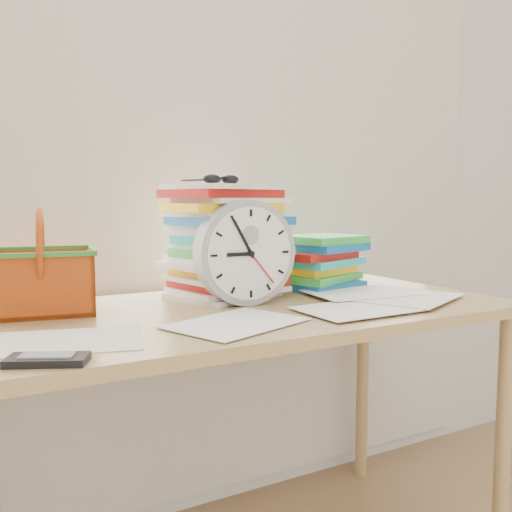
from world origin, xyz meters
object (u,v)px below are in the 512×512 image
book_stack (319,262)px  calculator (47,360)px  clock (245,253)px  desk (247,335)px  paper_stack (227,241)px  basket (41,262)px

book_stack → calculator: 1.00m
clock → book_stack: size_ratio=1.00×
clock → desk: bearing=-112.2°
paper_stack → clock: 0.14m
desk → paper_stack: size_ratio=4.34×
desk → clock: bearing=67.8°
desk → book_stack: bearing=25.3°
clock → basket: 0.51m
book_stack → calculator: book_stack is taller
clock → calculator: (-0.55, -0.32, -0.13)m
calculator → desk: bearing=53.9°
clock → calculator: 0.65m
desk → basket: size_ratio=5.55×
desk → clock: (0.01, 0.03, 0.21)m
clock → basket: clock is taller
book_stack → basket: bearing=179.5°
book_stack → paper_stack: bearing=179.5°
paper_stack → book_stack: size_ratio=1.16×
clock → book_stack: clock is taller
clock → basket: (-0.49, 0.15, -0.01)m
paper_stack → calculator: 0.75m
book_stack → clock: bearing=-157.8°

